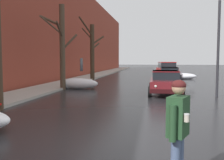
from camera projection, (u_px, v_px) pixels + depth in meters
ground_plane at (92, 145)px, 6.27m from camera, size 200.00×200.00×0.00m
left_sidewalk_slab at (76, 80)px, 24.97m from camera, size 2.61×80.00×0.14m
brick_townhouse_facade at (57, 24)px, 24.83m from camera, size 0.63×80.00×11.03m
snow_bank_along_left_kerb at (183, 76)px, 27.44m from camera, size 2.78×1.10×0.64m
snow_bank_mid_block_left at (77, 84)px, 18.33m from camera, size 2.79×0.92×0.76m
bare_tree_second_along_sidewalk at (62, 45)px, 17.72m from camera, size 2.55×2.42×5.83m
bare_tree_mid_block at (92, 50)px, 26.10m from camera, size 2.11×3.50×6.16m
sedan_maroon_approaching_near_lane at (165, 82)px, 15.36m from camera, size 1.97×3.92×1.42m
sedan_black_parked_kerbside_close at (169, 75)px, 22.08m from camera, size 1.85×4.35×1.42m
suv_red_parked_kerbside_mid at (167, 69)px, 28.71m from camera, size 2.39×4.81×1.82m
sedan_white_parked_far_down_block at (164, 69)px, 35.06m from camera, size 1.98×4.26×1.42m
pedestrian_with_coffee at (178, 125)px, 4.12m from camera, size 0.40×0.63×1.76m
street_lamp_post at (218, 41)px, 14.15m from camera, size 0.44×0.24×5.54m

